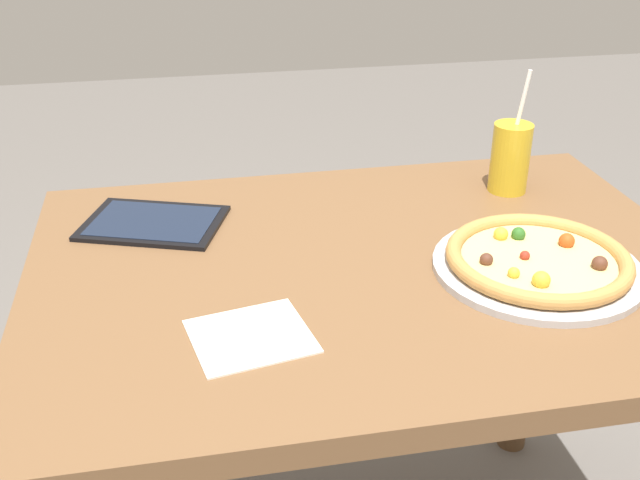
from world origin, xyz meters
TOP-DOWN VIEW (x-y plane):
  - dining_table at (0.00, 0.00)m, footprint 1.11×0.80m
  - pizza_near at (0.25, -0.08)m, footprint 0.33×0.33m
  - drink_cup_colored at (0.34, 0.23)m, footprint 0.07×0.07m
  - paper_napkin at (-0.22, -0.18)m, footprint 0.18×0.17m
  - tablet at (-0.35, 0.21)m, footprint 0.28×0.24m

SIDE VIEW (x-z plane):
  - dining_table at x=0.00m, z-range 0.25..1.00m
  - paper_napkin at x=-0.22m, z-range 0.75..0.75m
  - tablet at x=-0.35m, z-range 0.75..0.76m
  - pizza_near at x=0.25m, z-range 0.75..0.79m
  - drink_cup_colored at x=0.34m, z-range 0.70..0.94m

